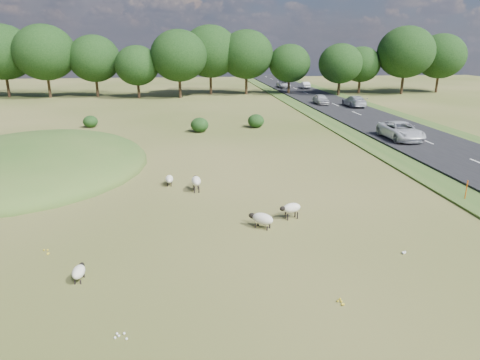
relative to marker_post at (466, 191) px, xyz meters
name	(u,v)px	position (x,y,z in m)	size (l,w,h in m)	color
ground	(198,139)	(-14.50, 18.20, -0.60)	(160.00, 160.00, 0.00)	#3B4F18
mound	(34,167)	(-26.50, 10.20, -0.60)	(16.00, 20.00, 4.00)	#33561E
road	(363,117)	(5.50, 28.20, -0.47)	(8.00, 150.00, 0.25)	black
treeline	(185,56)	(-15.56, 53.64, 5.97)	(96.28, 14.66, 11.70)	black
shrubs	(193,123)	(-14.93, 23.29, 0.10)	(19.04, 5.58, 1.46)	black
marker_post	(466,191)	(0.00, 0.00, 0.00)	(0.06, 0.06, 1.20)	#D8590C
sheep_0	(196,181)	(-14.99, 3.47, 0.04)	(0.61, 1.27, 0.91)	beige
sheep_2	(169,179)	(-16.64, 4.76, -0.20)	(0.48, 1.09, 0.63)	beige
sheep_3	(291,208)	(-10.35, -1.41, -0.02)	(1.20, 0.74, 0.84)	beige
sheep_4	(79,272)	(-19.54, -6.27, -0.23)	(0.46, 1.01, 0.58)	beige
sheep_5	(262,219)	(-11.99, -2.34, -0.13)	(1.28, 1.11, 0.75)	beige
car_0	(286,78)	(7.40, 79.12, 0.39)	(2.07, 5.09, 1.48)	silver
car_1	(284,84)	(3.60, 63.92, 0.29)	(2.12, 4.61, 1.28)	silver
car_2	(305,85)	(7.40, 62.04, 0.28)	(1.33, 3.81, 1.26)	white
car_4	(321,99)	(3.60, 39.09, 0.34)	(1.63, 4.05, 1.38)	silver
car_5	(354,101)	(7.40, 36.10, 0.39)	(2.08, 5.13, 1.49)	#B7BABF
car_6	(401,131)	(3.60, 15.00, 0.42)	(2.55, 5.53, 1.54)	white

